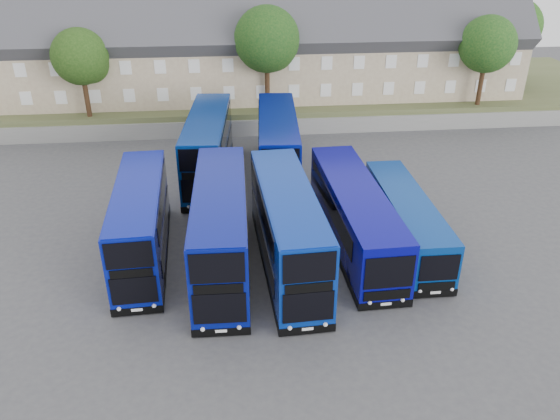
{
  "coord_description": "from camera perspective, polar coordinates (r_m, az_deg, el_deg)",
  "views": [
    {
      "loc": [
        -1.72,
        -23.51,
        17.3
      ],
      "look_at": [
        1.12,
        4.99,
        2.2
      ],
      "focal_mm": 35.0,
      "sensor_mm": 36.0,
      "label": 1
    }
  ],
  "objects": [
    {
      "name": "dd_rear_left",
      "position": [
        41.42,
        -7.5,
        6.42
      ],
      "size": [
        3.73,
        12.3,
        4.82
      ],
      "rotation": [
        0.0,
        0.0,
        -0.08
      ],
      "color": "navy",
      "rests_on": "ground"
    },
    {
      "name": "tree_mid",
      "position": [
        50.12,
        -1.22,
        17.17
      ],
      "size": [
        5.76,
        5.76,
        9.18
      ],
      "color": "#382314",
      "rests_on": "earth_bank"
    },
    {
      "name": "tree_east",
      "position": [
        55.05,
        20.93,
        15.69
      ],
      "size": [
        5.12,
        5.12,
        8.16
      ],
      "color": "#382314",
      "rests_on": "earth_bank"
    },
    {
      "name": "retaining_wall",
      "position": [
        50.34,
        -3.45,
        8.55
      ],
      "size": [
        70.0,
        0.4,
        1.5
      ],
      "primitive_type": "cube",
      "color": "slate",
      "rests_on": "ground"
    },
    {
      "name": "coach_east_b",
      "position": [
        33.44,
        12.99,
        -1.17
      ],
      "size": [
        2.43,
        11.29,
        3.08
      ],
      "rotation": [
        0.0,
        0.0,
        -0.0
      ],
      "color": "navy",
      "rests_on": "ground"
    },
    {
      "name": "dd_front_left",
      "position": [
        31.91,
        -14.3,
        -1.44
      ],
      "size": [
        3.09,
        11.27,
        4.43
      ],
      "rotation": [
        0.0,
        0.0,
        0.05
      ],
      "color": "#071391",
      "rests_on": "ground"
    },
    {
      "name": "ground",
      "position": [
        29.24,
        -1.23,
        -8.48
      ],
      "size": [
        120.0,
        120.0,
        0.0
      ],
      "primitive_type": "plane",
      "color": "#424247",
      "rests_on": "ground"
    },
    {
      "name": "dd_rear_right",
      "position": [
        41.13,
        -0.24,
        6.52
      ],
      "size": [
        3.58,
        12.3,
        4.83
      ],
      "rotation": [
        0.0,
        0.0,
        -0.07
      ],
      "color": "#071383",
      "rests_on": "ground"
    },
    {
      "name": "earth_bank",
      "position": [
        59.8,
        -3.9,
        11.92
      ],
      "size": [
        80.0,
        20.0,
        2.0
      ],
      "primitive_type": "cube",
      "color": "#4D5630",
      "rests_on": "ground"
    },
    {
      "name": "dd_front_right",
      "position": [
        29.96,
        0.79,
        -2.17
      ],
      "size": [
        3.34,
        12.1,
        4.76
      ],
      "rotation": [
        0.0,
        0.0,
        0.05
      ],
      "color": "#082994",
      "rests_on": "ground"
    },
    {
      "name": "terrace_row",
      "position": [
        54.6,
        -3.93,
        16.43
      ],
      "size": [
        54.0,
        10.4,
        11.2
      ],
      "color": "tan",
      "rests_on": "earth_bank"
    },
    {
      "name": "tree_far",
      "position": [
        63.85,
        23.37,
        17.05
      ],
      "size": [
        5.44,
        5.44,
        8.67
      ],
      "color": "#382314",
      "rests_on": "earth_bank"
    },
    {
      "name": "tree_west",
      "position": [
        51.14,
        -19.96,
        14.65
      ],
      "size": [
        4.8,
        4.8,
        7.65
      ],
      "color": "#382314",
      "rests_on": "earth_bank"
    },
    {
      "name": "coach_east_a",
      "position": [
        32.82,
        7.78,
        -0.66
      ],
      "size": [
        3.25,
        13.52,
        3.68
      ],
      "rotation": [
        0.0,
        0.0,
        0.03
      ],
      "color": "#070786",
      "rests_on": "ground"
    },
    {
      "name": "dd_front_mid",
      "position": [
        30.11,
        -6.16,
        -2.08
      ],
      "size": [
        3.06,
        12.25,
        4.85
      ],
      "rotation": [
        0.0,
        0.0,
        -0.02
      ],
      "color": "#06107D",
      "rests_on": "ground"
    }
  ]
}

